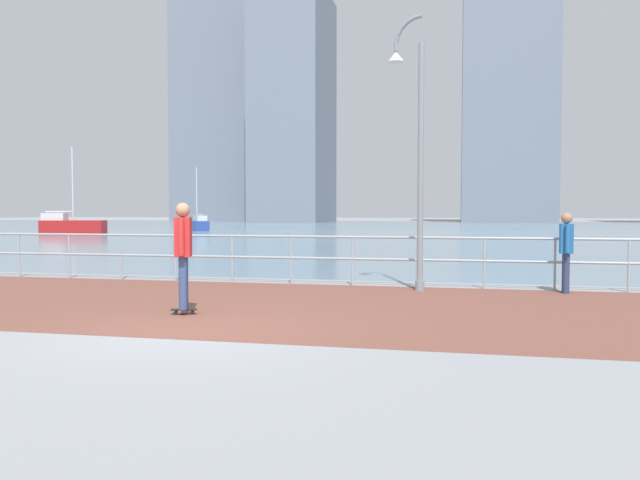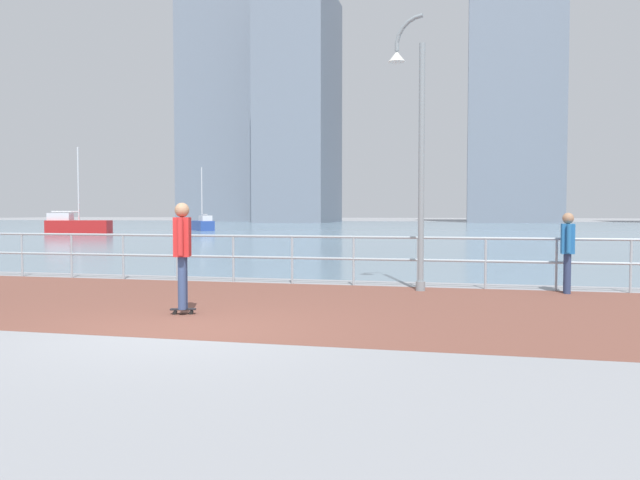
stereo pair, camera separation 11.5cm
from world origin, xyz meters
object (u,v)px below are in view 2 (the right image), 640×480
Objects in this scene: skateboarder at (182,247)px; sailboat_gray at (202,224)px; lamppost at (414,139)px; bystander at (568,246)px; sailboat_red at (77,225)px.

sailboat_gray is (-17.44, 40.50, -0.55)m from skateboarder.
skateboarder is 44.09m from sailboat_gray.
lamppost is 1.04× the size of sailboat_gray.
bystander is 40.57m from sailboat_red.
lamppost is at bearing -46.00° from sailboat_red.
sailboat_red is at bearing 126.64° from skateboarder.
sailboat_gray is at bearing 123.09° from bystander.
sailboat_gray reaches higher than skateboarder.
lamppost is at bearing 49.05° from skateboarder.
sailboat_red is at bearing 137.27° from bystander.
skateboarder is (-3.32, -3.82, -2.04)m from lamppost.
lamppost is 3.18× the size of skateboarder.
skateboarder is 39.33m from sailboat_red.
skateboarder is at bearing -53.36° from sailboat_red.
skateboarder is 0.33× the size of sailboat_gray.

